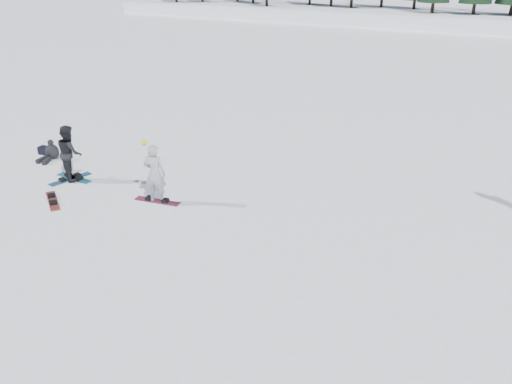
% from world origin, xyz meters
% --- Properties ---
extents(ground, '(420.00, 420.00, 0.00)m').
position_xyz_m(ground, '(0.00, 0.00, 0.00)').
color(ground, white).
rests_on(ground, ground).
extents(alpine_backdrop, '(412.50, 227.00, 53.20)m').
position_xyz_m(alpine_backdrop, '(-11.72, 189.17, -13.97)').
color(alpine_backdrop, white).
rests_on(alpine_backdrop, ground).
extents(snowboarder_woman, '(0.80, 0.65, 2.04)m').
position_xyz_m(snowboarder_woman, '(1.04, 1.41, 0.95)').
color(snowboarder_woman, '#ABABB0').
rests_on(snowboarder_woman, ground).
extents(snowboarder_man, '(1.16, 1.09, 1.90)m').
position_xyz_m(snowboarder_man, '(-2.66, 1.37, 0.95)').
color(snowboarder_man, black).
rests_on(snowboarder_man, ground).
extents(seated_rider, '(0.67, 0.98, 0.77)m').
position_xyz_m(seated_rider, '(-4.83, 2.24, 0.29)').
color(seated_rider, black).
rests_on(seated_rider, ground).
extents(gear_bag, '(0.50, 0.37, 0.30)m').
position_xyz_m(gear_bag, '(-5.53, 2.49, 0.15)').
color(gear_bag, black).
rests_on(gear_bag, ground).
extents(snowboard_woman, '(1.53, 0.57, 0.03)m').
position_xyz_m(snowboard_woman, '(1.04, 1.41, 0.01)').
color(snowboard_woman, '#8D1E48').
rests_on(snowboard_woman, ground).
extents(snowboard_man, '(1.51, 0.32, 0.03)m').
position_xyz_m(snowboard_man, '(-2.66, 1.37, 0.01)').
color(snowboard_man, teal).
rests_on(snowboard_man, ground).
extents(snowboard_loose_b, '(1.41, 1.06, 0.03)m').
position_xyz_m(snowboard_loose_b, '(-1.81, -0.22, 0.01)').
color(snowboard_loose_b, '#9E3622').
rests_on(snowboard_loose_b, ground).
extents(snowboard_loose_a, '(0.57, 1.53, 0.03)m').
position_xyz_m(snowboard_loose_a, '(-2.71, 1.25, 0.01)').
color(snowboard_loose_a, '#1C5B9A').
rests_on(snowboard_loose_a, ground).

